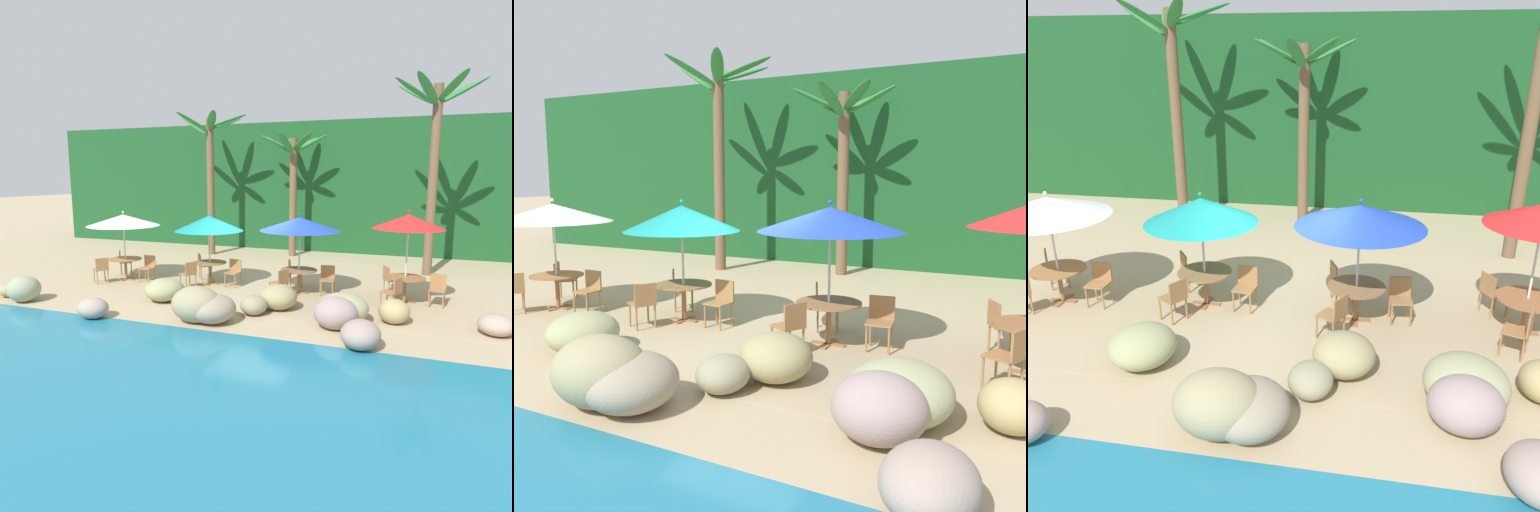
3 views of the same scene
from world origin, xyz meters
TOP-DOWN VIEW (x-y plane):
  - ground_plane at (0.00, 0.00)m, footprint 120.00×120.00m
  - terrace_deck at (0.00, 0.00)m, footprint 18.00×5.20m
  - foliage_backdrop at (0.00, 9.00)m, footprint 28.00×2.40m
  - rock_seawall at (1.41, -2.77)m, footprint 15.58×3.23m
  - umbrella_white at (-4.58, -0.25)m, footprint 2.43×2.43m
  - dining_table_white at (-4.58, -0.25)m, footprint 1.10×1.10m
  - chair_white_seaward at (-3.73, -0.17)m, footprint 0.42×0.43m
  - chair_white_inland at (-5.15, 0.39)m, footprint 0.59×0.59m
  - chair_white_left at (-4.99, -1.00)m, footprint 0.59×0.59m
  - umbrella_teal at (-1.58, 0.16)m, footprint 2.23×2.23m
  - dining_table_teal at (-1.58, 0.16)m, footprint 1.10×1.10m
  - chair_teal_seaward at (-0.73, 0.17)m, footprint 0.46×0.47m
  - chair_teal_inland at (-2.16, 0.79)m, footprint 0.59×0.59m
  - chair_teal_left at (-1.92, -0.62)m, footprint 0.58×0.58m
  - umbrella_blue at (1.48, 0.02)m, footprint 2.40×2.40m
  - dining_table_blue at (1.48, 0.02)m, footprint 1.10×1.10m
  - chair_blue_seaward at (2.31, 0.20)m, footprint 0.46×0.47m
  - chair_blue_inland at (1.08, 0.77)m, footprint 0.55×0.55m
  - chair_blue_left at (1.15, -0.77)m, footprint 0.58×0.57m
  - chair_red_inland at (4.08, 0.76)m, footprint 0.57×0.57m
  - chair_red_left at (4.29, -0.78)m, footprint 0.56×0.56m
  - palm_tree_nearest at (-4.05, 5.48)m, footprint 3.33×3.11m
  - palm_tree_second at (-0.50, 6.33)m, footprint 2.93×2.89m

SIDE VIEW (x-z plane):
  - ground_plane at x=0.00m, z-range 0.00..0.00m
  - terrace_deck at x=0.00m, z-range 0.00..0.01m
  - rock_seawall at x=1.41m, z-range -0.10..0.79m
  - chair_white_seaward at x=-3.73m, z-range 0.08..0.95m
  - chair_white_inland at x=-5.15m, z-range 0.08..0.95m
  - chair_white_left at x=-4.99m, z-range 0.08..0.95m
  - chair_teal_seaward at x=-0.73m, z-range 0.08..0.95m
  - chair_teal_inland at x=-2.16m, z-range 0.08..0.95m
  - chair_teal_left at x=-1.92m, z-range 0.08..0.95m
  - chair_blue_seaward at x=2.31m, z-range 0.08..0.95m
  - chair_blue_inland at x=1.08m, z-range 0.08..0.95m
  - chair_blue_left at x=1.15m, z-range 0.08..0.95m
  - chair_red_inland at x=4.08m, z-range 0.08..0.95m
  - chair_red_left at x=4.29m, z-range 0.08..0.95m
  - dining_table_white at x=-4.58m, z-range 0.24..0.98m
  - dining_table_teal at x=-1.58m, z-range 0.24..0.98m
  - dining_table_blue at x=1.48m, z-range 0.24..0.98m
  - umbrella_teal at x=-1.58m, z-range 0.83..3.21m
  - umbrella_white at x=-4.58m, z-range 0.88..3.24m
  - umbrella_blue at x=1.48m, z-range 0.90..3.34m
  - foliage_backdrop at x=0.00m, z-range 0.00..6.00m
  - palm_tree_second at x=-0.50m, z-range 1.01..6.31m
  - palm_tree_nearest at x=-4.05m, z-range 1.06..7.28m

